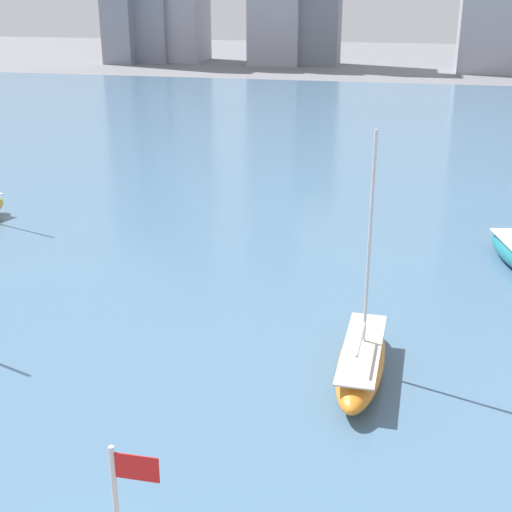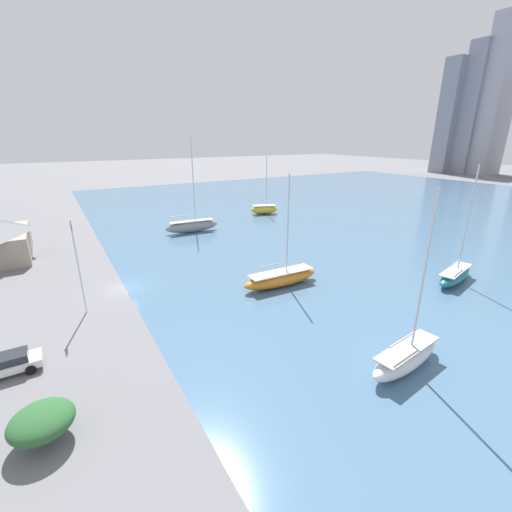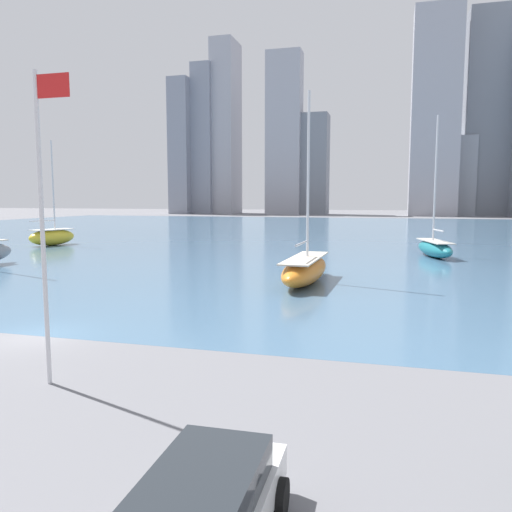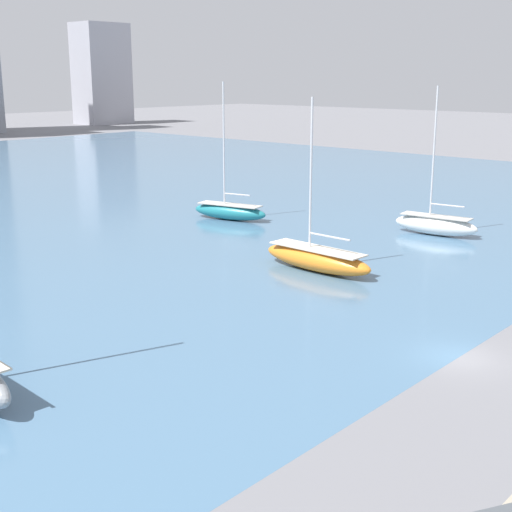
# 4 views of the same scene
# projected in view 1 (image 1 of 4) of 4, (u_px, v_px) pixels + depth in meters

# --- Properties ---
(harbor_water) EXTENTS (180.00, 140.00, 0.00)m
(harbor_water) POSITION_uv_depth(u_px,v_px,m) (321.00, 153.00, 89.15)
(harbor_water) COLOR #476B89
(harbor_water) RESTS_ON ground_plane
(sailboat_orange) EXTENTS (2.72, 10.13, 13.30)m
(sailboat_orange) POSITION_uv_depth(u_px,v_px,m) (361.00, 361.00, 38.18)
(sailboat_orange) COLOR orange
(sailboat_orange) RESTS_ON harbor_water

